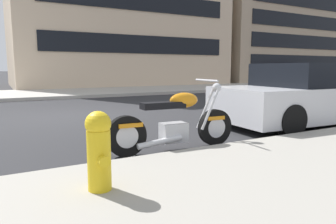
% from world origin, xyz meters
% --- Properties ---
extents(ground_plane, '(260.00, 260.00, 0.00)m').
position_xyz_m(ground_plane, '(0.00, 0.00, 0.00)').
color(ground_plane, '#28282B').
extents(sidewalk_far_curb, '(120.00, 5.00, 0.14)m').
position_xyz_m(sidewalk_far_curb, '(12.00, 7.26, 0.07)').
color(sidewalk_far_curb, '#ADA89E').
rests_on(sidewalk_far_curb, ground).
extents(parking_stall_stripe, '(0.12, 2.20, 0.01)m').
position_xyz_m(parking_stall_stripe, '(0.00, -4.16, 0.00)').
color(parking_stall_stripe, silver).
rests_on(parking_stall_stripe, ground).
extents(parked_motorcycle, '(2.15, 0.62, 1.10)m').
position_xyz_m(parked_motorcycle, '(0.73, -4.39, 0.42)').
color(parked_motorcycle, black).
rests_on(parked_motorcycle, ground).
extents(parked_car_at_intersection, '(4.48, 2.13, 1.38)m').
position_xyz_m(parked_car_at_intersection, '(4.59, -3.85, 0.65)').
color(parked_car_at_intersection, silver).
rests_on(parked_car_at_intersection, ground).
extents(fire_hydrant, '(0.24, 0.36, 0.75)m').
position_xyz_m(fire_hydrant, '(-0.87, -5.74, 0.54)').
color(fire_hydrant, gold).
rests_on(fire_hydrant, sidewalk_near_curb).
extents(townhouse_mid_block, '(14.30, 9.84, 12.36)m').
position_xyz_m(townhouse_mid_block, '(6.43, 14.44, 6.18)').
color(townhouse_mid_block, beige).
rests_on(townhouse_mid_block, ground).
extents(townhouse_far_uphill, '(12.99, 10.51, 8.09)m').
position_xyz_m(townhouse_far_uphill, '(20.96, 14.77, 4.05)').
color(townhouse_far_uphill, tan).
rests_on(townhouse_far_uphill, ground).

